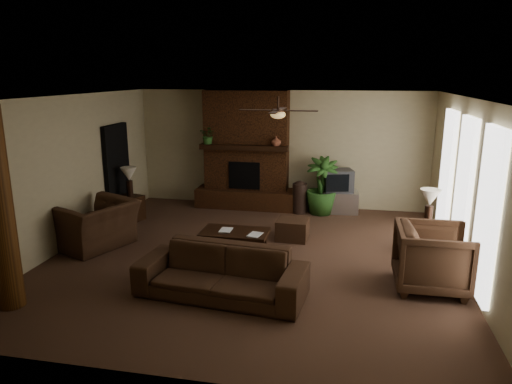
% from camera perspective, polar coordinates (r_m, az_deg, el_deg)
% --- Properties ---
extents(room_shell, '(7.00, 7.00, 7.00)m').
position_cam_1_polar(room_shell, '(7.99, -0.56, 1.39)').
color(room_shell, brown).
rests_on(room_shell, ground).
extents(fireplace, '(2.40, 0.70, 2.80)m').
position_cam_1_polar(fireplace, '(11.29, -1.19, 3.93)').
color(fireplace, '#502B15').
rests_on(fireplace, ground).
extents(windows, '(0.08, 3.65, 2.35)m').
position_cam_1_polar(windows, '(8.24, 23.94, 0.20)').
color(windows, white).
rests_on(windows, ground).
extents(doorway, '(0.10, 1.00, 2.10)m').
position_cam_1_polar(doorway, '(10.89, -16.56, 2.39)').
color(doorway, black).
rests_on(doorway, ground).
extents(ceiling_fan, '(1.35, 1.35, 0.37)m').
position_cam_1_polar(ceiling_fan, '(8.04, 2.70, 9.62)').
color(ceiling_fan, black).
rests_on(ceiling_fan, ceiling).
extents(sofa, '(2.52, 0.98, 0.96)m').
position_cam_1_polar(sofa, '(6.89, -4.28, -8.84)').
color(sofa, '#402A1B').
rests_on(sofa, ground).
extents(armchair_left, '(1.31, 1.56, 1.16)m').
position_cam_1_polar(armchair_left, '(9.23, -19.09, -2.90)').
color(armchair_left, '#402A1B').
rests_on(armchair_left, ground).
extents(armchair_right, '(0.99, 1.05, 1.08)m').
position_cam_1_polar(armchair_right, '(7.53, 20.80, -7.21)').
color(armchair_right, '#402A1B').
rests_on(armchair_right, ground).
extents(coffee_table, '(1.20, 0.70, 0.43)m').
position_cam_1_polar(coffee_table, '(8.45, -2.61, -5.15)').
color(coffee_table, black).
rests_on(coffee_table, ground).
extents(ottoman, '(0.63, 0.63, 0.40)m').
position_cam_1_polar(ottoman, '(9.28, 4.48, -4.51)').
color(ottoman, '#402A1B').
rests_on(ottoman, ground).
extents(tv_stand, '(0.89, 0.56, 0.50)m').
position_cam_1_polar(tv_stand, '(11.16, 10.12, -1.18)').
color(tv_stand, '#BBBBBD').
rests_on(tv_stand, ground).
extents(tv, '(0.76, 0.67, 0.52)m').
position_cam_1_polar(tv, '(11.03, 9.95, 1.37)').
color(tv, '#3C3C3E').
rests_on(tv, tv_stand).
extents(floor_vase, '(0.34, 0.34, 0.77)m').
position_cam_1_polar(floor_vase, '(10.94, 5.34, -0.35)').
color(floor_vase, '#31211B').
rests_on(floor_vase, ground).
extents(floor_plant, '(0.90, 1.40, 0.74)m').
position_cam_1_polar(floor_plant, '(10.96, 7.92, -0.73)').
color(floor_plant, '#2E5A24').
rests_on(floor_plant, ground).
extents(side_table_left, '(0.61, 0.61, 0.55)m').
position_cam_1_polar(side_table_left, '(10.74, -15.15, -1.94)').
color(side_table_left, black).
rests_on(side_table_left, ground).
extents(lamp_left, '(0.40, 0.40, 0.65)m').
position_cam_1_polar(lamp_left, '(10.58, -15.23, 1.88)').
color(lamp_left, black).
rests_on(lamp_left, side_table_left).
extents(side_table_right, '(0.53, 0.53, 0.55)m').
position_cam_1_polar(side_table_right, '(9.06, 19.66, -5.30)').
color(side_table_right, black).
rests_on(side_table_right, ground).
extents(lamp_right, '(0.43, 0.43, 0.65)m').
position_cam_1_polar(lamp_right, '(8.82, 20.42, -0.95)').
color(lamp_right, black).
rests_on(lamp_right, side_table_right).
extents(mantel_plant, '(0.49, 0.52, 0.33)m').
position_cam_1_polar(mantel_plant, '(11.11, -5.81, 6.66)').
color(mantel_plant, '#2E5A24').
rests_on(mantel_plant, fireplace).
extents(mantel_vase, '(0.23, 0.24, 0.22)m').
position_cam_1_polar(mantel_vase, '(10.77, 2.48, 6.19)').
color(mantel_vase, brown).
rests_on(mantel_vase, fireplace).
extents(book_a, '(0.22, 0.03, 0.29)m').
position_cam_1_polar(book_a, '(8.42, -4.42, -3.79)').
color(book_a, '#999999').
rests_on(book_a, coffee_table).
extents(book_b, '(0.21, 0.06, 0.29)m').
position_cam_1_polar(book_b, '(8.19, -0.82, -4.26)').
color(book_b, '#999999').
rests_on(book_b, coffee_table).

